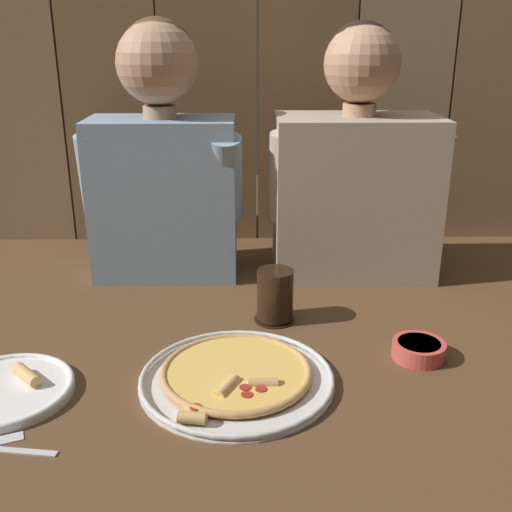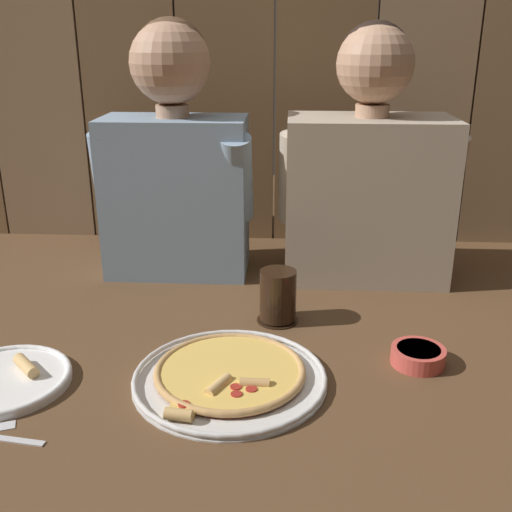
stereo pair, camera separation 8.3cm
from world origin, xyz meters
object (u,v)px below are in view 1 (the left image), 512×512
object	(u,v)px
dipping_bowl	(419,349)
diner_right	(356,168)
pizza_tray	(236,376)
dinner_plate	(5,390)
diner_left	(162,158)
drinking_glass	(275,296)

from	to	relation	value
dipping_bowl	diner_right	world-z (taller)	diner_right
pizza_tray	diner_right	distance (m)	0.66
dinner_plate	diner_left	distance (m)	0.67
diner_left	diner_right	distance (m)	0.48
pizza_tray	dinner_plate	bearing A→B (deg)	-175.04
drinking_glass	diner_left	size ratio (longest dim) A/B	0.19
dinner_plate	drinking_glass	size ratio (longest dim) A/B	2.03
drinking_glass	diner_left	bearing A→B (deg)	132.84
drinking_glass	dipping_bowl	xyz separation A→B (m)	(0.27, -0.17, -0.04)
pizza_tray	dipping_bowl	world-z (taller)	dipping_bowl
diner_left	diner_right	size ratio (longest dim) A/B	1.01
pizza_tray	drinking_glass	distance (m)	0.26
dipping_bowl	diner_left	size ratio (longest dim) A/B	0.16
dipping_bowl	diner_right	xyz separation A→B (m)	(-0.06, 0.45, 0.25)
pizza_tray	diner_right	bearing A→B (deg)	61.09
dinner_plate	diner_right	bearing A→B (deg)	39.20
dipping_bowl	diner_right	bearing A→B (deg)	97.15
dinner_plate	diner_left	size ratio (longest dim) A/B	0.38
diner_right	diner_left	bearing A→B (deg)	179.97
pizza_tray	dipping_bowl	size ratio (longest dim) A/B	3.43
dinner_plate	drinking_glass	world-z (taller)	drinking_glass
drinking_glass	diner_left	xyz separation A→B (m)	(-0.27, 0.29, 0.24)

